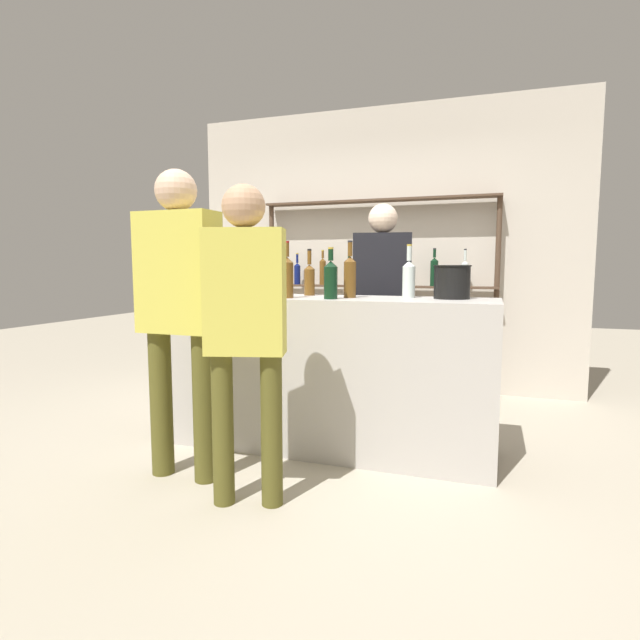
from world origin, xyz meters
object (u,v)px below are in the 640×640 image
object	(u,v)px
counter_bottle_0	(331,279)
cork_jar	(261,287)
counter_bottle_3	(287,276)
counter_bottle_1	(350,276)
counter_bottle_5	(409,278)
ice_bucket	(452,282)
customer_left	(179,300)
server_behind_counter	(382,295)
counter_bottle_2	(309,278)
counter_bottle_4	(231,278)
customer_center	(245,318)

from	to	relation	value
counter_bottle_0	cork_jar	xyz separation A→B (m)	(-0.52, 0.08, -0.06)
counter_bottle_3	counter_bottle_1	bearing A→B (deg)	22.61
counter_bottle_5	cork_jar	xyz separation A→B (m)	(-0.96, -0.20, -0.07)
counter_bottle_5	ice_bucket	world-z (taller)	counter_bottle_5
customer_left	server_behind_counter	world-z (taller)	customer_left
counter_bottle_2	server_behind_counter	world-z (taller)	server_behind_counter
counter_bottle_4	counter_bottle_5	bearing A→B (deg)	10.59
counter_bottle_3	server_behind_counter	world-z (taller)	server_behind_counter
counter_bottle_3	counter_bottle_5	bearing A→B (deg)	20.70
counter_bottle_2	counter_bottle_3	bearing A→B (deg)	-97.05
counter_bottle_2	customer_left	world-z (taller)	customer_left
counter_bottle_4	counter_bottle_5	xyz separation A→B (m)	(1.18, 0.22, 0.01)
counter_bottle_2	customer_center	distance (m)	1.09
counter_bottle_2	counter_bottle_5	distance (m)	0.70
counter_bottle_4	counter_bottle_5	distance (m)	1.20
counter_bottle_4	cork_jar	bearing A→B (deg)	4.36
counter_bottle_5	cork_jar	distance (m)	0.99
counter_bottle_3	counter_bottle_5	distance (m)	0.79
counter_bottle_0	ice_bucket	size ratio (longest dim) A/B	1.36
cork_jar	server_behind_counter	world-z (taller)	server_behind_counter
customer_center	counter_bottle_3	bearing A→B (deg)	-8.79
counter_bottle_0	server_behind_counter	distance (m)	0.88
counter_bottle_1	customer_left	world-z (taller)	customer_left
counter_bottle_5	server_behind_counter	xyz separation A→B (m)	(-0.29, 0.57, -0.15)
cork_jar	counter_bottle_0	bearing A→B (deg)	-9.11
counter_bottle_3	server_behind_counter	bearing A→B (deg)	62.09
counter_bottle_3	counter_bottle_0	bearing A→B (deg)	-1.32
cork_jar	customer_left	world-z (taller)	customer_left
counter_bottle_4	customer_left	size ratio (longest dim) A/B	0.18
counter_bottle_1	cork_jar	xyz separation A→B (m)	(-0.60, -0.08, -0.08)
cork_jar	customer_center	xyz separation A→B (m)	(0.31, -0.84, -0.12)
counter_bottle_3	customer_left	xyz separation A→B (m)	(-0.42, -0.58, -0.13)
counter_bottle_1	counter_bottle_3	world-z (taller)	counter_bottle_1
counter_bottle_4	counter_bottle_3	bearing A→B (deg)	-7.70
customer_center	customer_left	bearing A→B (deg)	54.81
counter_bottle_2	ice_bucket	world-z (taller)	counter_bottle_2
counter_bottle_3	ice_bucket	size ratio (longest dim) A/B	1.54
counter_bottle_5	customer_center	xyz separation A→B (m)	(-0.65, -1.04, -0.19)
counter_bottle_3	counter_bottle_5	size ratio (longest dim) A/B	1.06
counter_bottle_3	customer_left	world-z (taller)	customer_left
server_behind_counter	counter_bottle_1	bearing A→B (deg)	-15.47
counter_bottle_3	counter_bottle_4	bearing A→B (deg)	172.30
counter_bottle_0	counter_bottle_2	bearing A→B (deg)	128.85
counter_bottle_0	ice_bucket	distance (m)	0.77
counter_bottle_4	ice_bucket	distance (m)	1.47
counter_bottle_0	counter_bottle_1	world-z (taller)	counter_bottle_1
counter_bottle_1	ice_bucket	bearing A→B (deg)	9.75
counter_bottle_3	customer_center	world-z (taller)	customer_center
ice_bucket	counter_bottle_0	bearing A→B (deg)	-159.09
counter_bottle_2	ice_bucket	bearing A→B (deg)	-2.87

